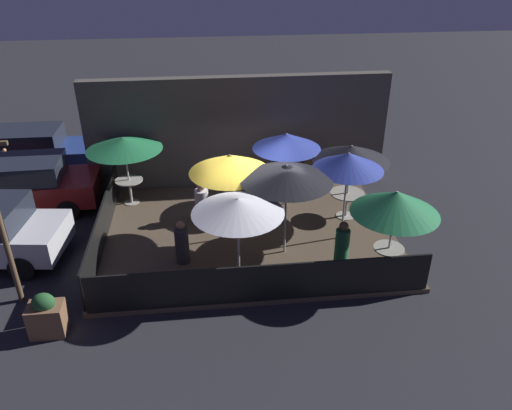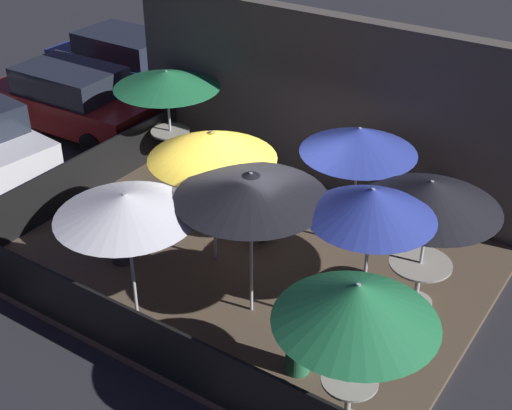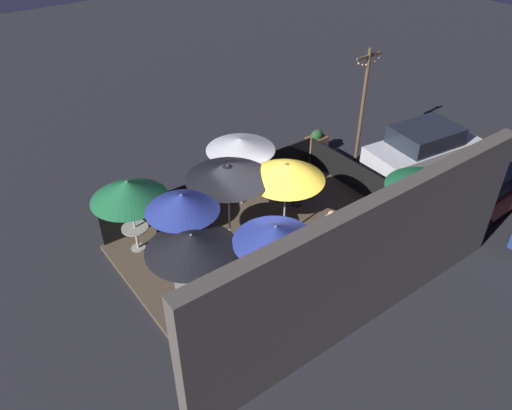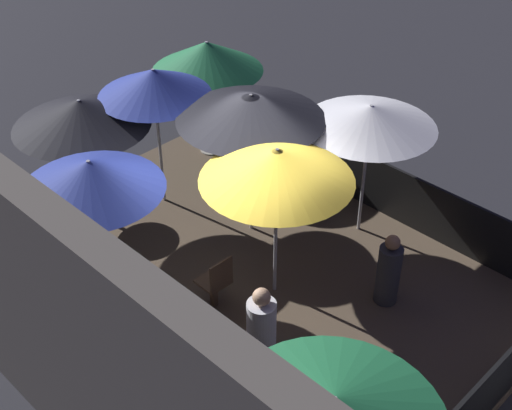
# 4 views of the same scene
# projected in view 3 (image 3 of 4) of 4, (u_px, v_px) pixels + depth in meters

# --- Properties ---
(ground_plane) EXTENTS (60.00, 60.00, 0.00)m
(ground_plane) POSITION_uv_depth(u_px,v_px,m) (275.00, 250.00, 13.93)
(ground_plane) COLOR #26262B
(patio_deck) EXTENTS (7.80, 5.91, 0.12)m
(patio_deck) POSITION_uv_depth(u_px,v_px,m) (275.00, 248.00, 13.90)
(patio_deck) COLOR brown
(patio_deck) RESTS_ON ground_plane
(building_wall) EXTENTS (9.40, 0.36, 3.59)m
(building_wall) POSITION_uv_depth(u_px,v_px,m) (368.00, 265.00, 10.81)
(building_wall) COLOR #4C4742
(building_wall) RESTS_ON ground_plane
(fence_front) EXTENTS (7.60, 0.05, 0.95)m
(fence_front) POSITION_uv_depth(u_px,v_px,m) (217.00, 186.00, 15.48)
(fence_front) COLOR black
(fence_front) RESTS_ON patio_deck
(fence_side_left) EXTENTS (0.05, 5.71, 0.95)m
(fence_side_left) POSITION_uv_depth(u_px,v_px,m) (373.00, 187.00, 15.45)
(fence_side_left) COLOR black
(fence_side_left) RESTS_ON patio_deck
(patio_umbrella_0) EXTENTS (2.12, 2.12, 2.18)m
(patio_umbrella_0) POSITION_uv_depth(u_px,v_px,m) (191.00, 242.00, 10.97)
(patio_umbrella_0) COLOR #B2B2B7
(patio_umbrella_0) RESTS_ON patio_deck
(patio_umbrella_1) EXTENTS (2.01, 2.01, 2.20)m
(patio_umbrella_1) POSITION_uv_depth(u_px,v_px,m) (128.00, 190.00, 12.70)
(patio_umbrella_1) COLOR #B2B2B7
(patio_umbrella_1) RESTS_ON patio_deck
(patio_umbrella_2) EXTENTS (2.18, 2.18, 2.09)m
(patio_umbrella_2) POSITION_uv_depth(u_px,v_px,m) (428.00, 183.00, 13.02)
(patio_umbrella_2) COLOR #B2B2B7
(patio_umbrella_2) RESTS_ON patio_deck
(patio_umbrella_3) EXTENTS (2.23, 2.23, 2.43)m
(patio_umbrella_3) POSITION_uv_depth(u_px,v_px,m) (228.00, 172.00, 12.86)
(patio_umbrella_3) COLOR #B2B2B7
(patio_umbrella_3) RESTS_ON patio_deck
(patio_umbrella_4) EXTENTS (2.02, 2.02, 2.26)m
(patio_umbrella_4) POSITION_uv_depth(u_px,v_px,m) (241.00, 144.00, 14.35)
(patio_umbrella_4) COLOR #B2B2B7
(patio_umbrella_4) RESTS_ON patio_deck
(patio_umbrella_5) EXTENTS (1.79, 1.79, 2.45)m
(patio_umbrella_5) POSITION_uv_depth(u_px,v_px,m) (182.00, 203.00, 11.75)
(patio_umbrella_5) COLOR #B2B2B7
(patio_umbrella_5) RESTS_ON patio_deck
(patio_umbrella_6) EXTENTS (2.08, 2.08, 2.41)m
(patio_umbrella_6) POSITION_uv_depth(u_px,v_px,m) (286.00, 171.00, 12.98)
(patio_umbrella_6) COLOR #B2B2B7
(patio_umbrella_6) RESTS_ON patio_deck
(patio_umbrella_7) EXTENTS (1.96, 1.96, 2.25)m
(patio_umbrella_7) POSITION_uv_depth(u_px,v_px,m) (275.00, 234.00, 11.11)
(patio_umbrella_7) COLOR #B2B2B7
(patio_umbrella_7) RESTS_ON patio_deck
(dining_table_0) EXTENTS (0.97, 0.97, 0.75)m
(dining_table_0) POSITION_uv_depth(u_px,v_px,m) (196.00, 287.00, 11.77)
(dining_table_0) COLOR #9E998E
(dining_table_0) RESTS_ON patio_deck
(dining_table_1) EXTENTS (0.72, 0.72, 0.73)m
(dining_table_1) POSITION_uv_depth(u_px,v_px,m) (136.00, 232.00, 13.50)
(dining_table_1) COLOR #9E998E
(dining_table_1) RESTS_ON patio_deck
(dining_table_2) EXTENTS (0.82, 0.82, 0.77)m
(dining_table_2) POSITION_uv_depth(u_px,v_px,m) (418.00, 222.00, 13.78)
(dining_table_2) COLOR #9E998E
(dining_table_2) RESTS_ON patio_deck
(patio_chair_0) EXTENTS (0.49, 0.49, 0.91)m
(patio_chair_0) POSITION_uv_depth(u_px,v_px,m) (270.00, 334.00, 10.75)
(patio_chair_0) COLOR #4C3828
(patio_chair_0) RESTS_ON patio_deck
(patio_chair_1) EXTENTS (0.41, 0.41, 0.92)m
(patio_chair_1) POSITION_uv_depth(u_px,v_px,m) (295.00, 242.00, 13.25)
(patio_chair_1) COLOR #4C3828
(patio_chair_1) RESTS_ON patio_deck
(patron_0) EXTENTS (0.46, 0.46, 1.16)m
(patron_0) POSITION_uv_depth(u_px,v_px,m) (297.00, 191.00, 15.20)
(patron_0) COLOR #333338
(patron_0) RESTS_ON patio_deck
(patron_1) EXTENTS (0.49, 0.49, 1.23)m
(patron_1) POSITION_uv_depth(u_px,v_px,m) (176.00, 227.00, 13.70)
(patron_1) COLOR #236642
(patron_1) RESTS_ON patio_deck
(patron_2) EXTENTS (0.55, 0.55, 1.17)m
(patron_2) POSITION_uv_depth(u_px,v_px,m) (330.00, 230.00, 13.63)
(patron_2) COLOR silver
(patron_2) RESTS_ON patio_deck
(planter_box) EXTENTS (0.71, 0.50, 1.00)m
(planter_box) POSITION_uv_depth(u_px,v_px,m) (316.00, 144.00, 18.00)
(planter_box) COLOR brown
(planter_box) RESTS_ON ground_plane
(light_post) EXTENTS (1.10, 0.12, 4.04)m
(light_post) POSITION_uv_depth(u_px,v_px,m) (363.00, 101.00, 16.63)
(light_post) COLOR brown
(light_post) RESTS_ON ground_plane
(parked_car_0) EXTENTS (4.15, 2.18, 1.62)m
(parked_car_0) POSITION_uv_depth(u_px,v_px,m) (423.00, 148.00, 16.93)
(parked_car_0) COLOR silver
(parked_car_0) RESTS_ON ground_plane
(parked_car_1) EXTENTS (4.27, 1.89, 1.62)m
(parked_car_1) POSITION_uv_depth(u_px,v_px,m) (487.00, 184.00, 15.10)
(parked_car_1) COLOR maroon
(parked_car_1) RESTS_ON ground_plane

